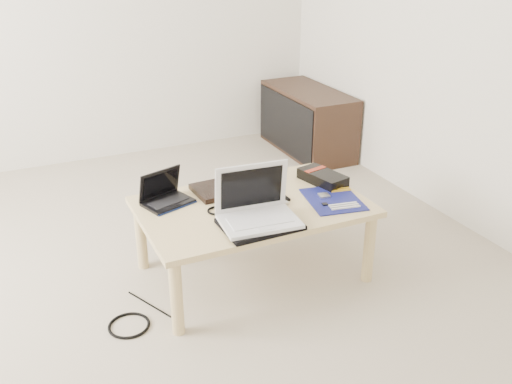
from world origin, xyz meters
name	(u,v)px	position (x,y,z in m)	size (l,w,h in m)	color
ground	(134,299)	(0.00, 0.00, 0.00)	(4.00, 4.00, 0.00)	#C2B39D
coffee_table	(253,213)	(0.62, -0.03, 0.35)	(1.10, 0.70, 0.40)	tan
media_cabinet	(307,121)	(1.77, 1.45, 0.25)	(0.41, 0.90, 0.50)	#331E15
book	(221,189)	(0.53, 0.17, 0.41)	(0.28, 0.24, 0.03)	black
netbook	(165,196)	(0.24, 0.16, 0.44)	(0.27, 0.23, 0.17)	black
tablet	(262,198)	(0.69, 0.00, 0.41)	(0.24, 0.18, 0.01)	black
remote	(272,198)	(0.73, -0.03, 0.41)	(0.10, 0.20, 0.02)	#A8A8AC
neoprene_sleeve	(260,224)	(0.55, -0.26, 0.41)	(0.35, 0.25, 0.02)	black
white_laptop	(257,209)	(0.55, -0.23, 0.47)	(0.37, 0.27, 0.25)	silver
motherboard	(333,199)	(1.00, -0.16, 0.40)	(0.30, 0.36, 0.01)	#0C0F51
gpu_box	(323,177)	(1.07, 0.05, 0.43)	(0.19, 0.29, 0.06)	black
cable_coil	(217,211)	(0.43, -0.04, 0.41)	(0.09, 0.09, 0.01)	black
floor_cable_coil	(129,325)	(-0.07, -0.20, 0.01)	(0.19, 0.19, 0.01)	black
floor_cable_trail	(155,307)	(0.07, -0.11, 0.00)	(0.01, 0.01, 0.38)	black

